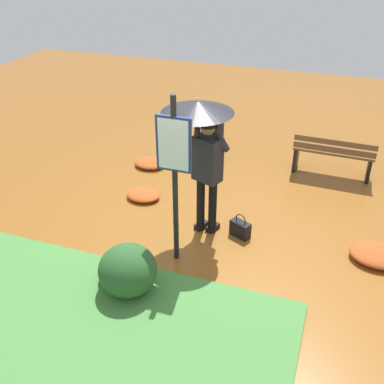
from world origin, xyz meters
TOP-DOWN VIEW (x-y plane):
  - ground_plane at (0.00, 0.00)m, footprint 18.00×18.00m
  - person_with_umbrella at (-0.05, 0.07)m, footprint 0.96×0.96m
  - info_sign_post at (0.05, 0.81)m, footprint 0.44×0.07m
  - handbag at (-0.64, 0.03)m, footprint 0.33×0.25m
  - park_bench at (-1.74, -2.33)m, footprint 1.40×0.40m
  - trash_bin at (0.51, -2.41)m, footprint 0.42×0.42m
  - shrub_cluster at (0.42, 1.57)m, footprint 0.79×0.72m
  - leaf_pile_near_person at (1.13, -0.47)m, footprint 0.56×0.45m
  - leaf_pile_by_bench at (-2.53, -0.04)m, footprint 0.73×0.58m
  - leaf_pile_far_path at (1.49, -1.57)m, footprint 0.58×0.47m

SIDE VIEW (x-z plane):
  - ground_plane at x=0.00m, z-range 0.00..0.00m
  - leaf_pile_near_person at x=1.13m, z-range 0.00..0.12m
  - leaf_pile_far_path at x=1.49m, z-range 0.00..0.13m
  - leaf_pile_by_bench at x=-2.53m, z-range 0.00..0.16m
  - handbag at x=-0.64m, z-range -0.06..0.31m
  - shrub_cluster at x=0.42m, z-range -0.02..0.62m
  - park_bench at x=-1.74m, z-range 0.03..0.78m
  - trash_bin at x=0.51m, z-range 0.00..0.84m
  - info_sign_post at x=0.05m, z-range 0.29..2.59m
  - person_with_umbrella at x=-0.05m, z-range 0.53..2.57m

